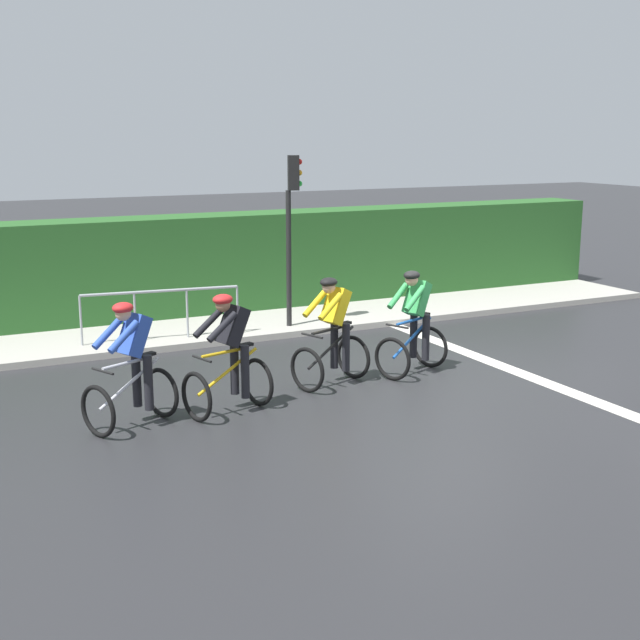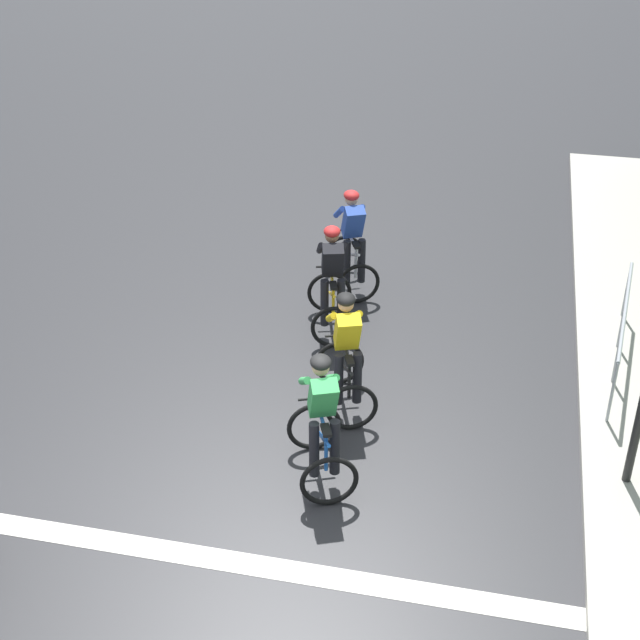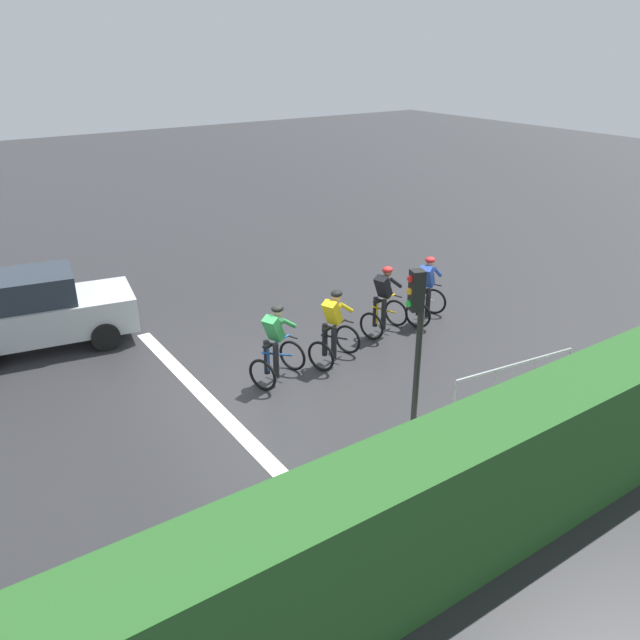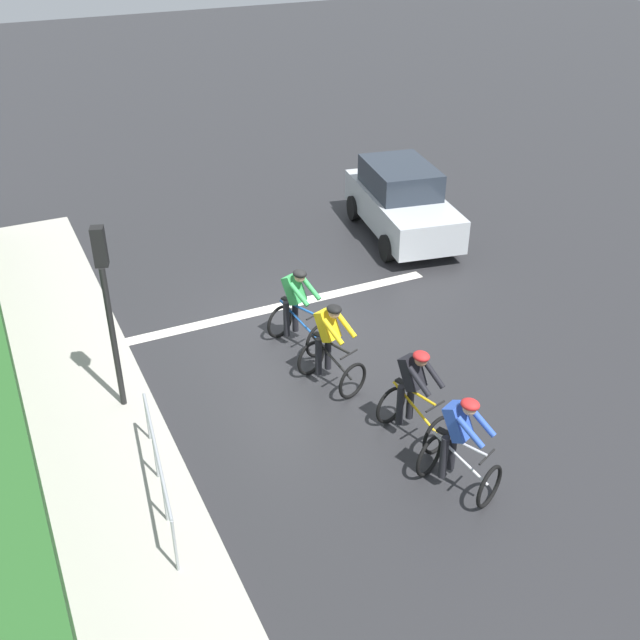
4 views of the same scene
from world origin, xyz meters
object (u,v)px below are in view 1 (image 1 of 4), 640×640
object	(u,v)px
cyclist_second	(230,356)
cyclist_mid	(333,333)
cyclist_lead	(132,367)
traffic_light_near_crossing	(292,216)
pedestrian_railing_kerbside	(161,304)
cyclist_fourth	(414,324)

from	to	relation	value
cyclist_second	cyclist_mid	world-z (taller)	same
cyclist_mid	cyclist_lead	bearing A→B (deg)	99.29
cyclist_lead	traffic_light_near_crossing	bearing A→B (deg)	-45.65
cyclist_mid	pedestrian_railing_kerbside	world-z (taller)	cyclist_mid
cyclist_mid	traffic_light_near_crossing	world-z (taller)	traffic_light_near_crossing
cyclist_second	cyclist_fourth	xyz separation A→B (m)	(0.56, -3.29, 0.00)
pedestrian_railing_kerbside	traffic_light_near_crossing	bearing A→B (deg)	-90.55
cyclist_fourth	pedestrian_railing_kerbside	bearing A→B (deg)	41.26
traffic_light_near_crossing	pedestrian_railing_kerbside	size ratio (longest dim) A/B	1.19
cyclist_lead	cyclist_fourth	distance (m)	4.65
cyclist_mid	pedestrian_railing_kerbside	xyz separation A→B (m)	(3.51, 1.64, -0.04)
cyclist_lead	cyclist_mid	distance (m)	3.22
traffic_light_near_crossing	cyclist_fourth	bearing A→B (deg)	-171.44
cyclist_second	pedestrian_railing_kerbside	size ratio (longest dim) A/B	0.59
cyclist_second	pedestrian_railing_kerbside	xyz separation A→B (m)	(4.07, -0.21, -0.04)
cyclist_lead	pedestrian_railing_kerbside	size ratio (longest dim) A/B	0.59
cyclist_lead	cyclist_fourth	xyz separation A→B (m)	(0.52, -4.62, 0.00)
cyclist_lead	cyclist_second	bearing A→B (deg)	-91.98
cyclist_fourth	pedestrian_railing_kerbside	size ratio (longest dim) A/B	0.59
traffic_light_near_crossing	pedestrian_railing_kerbside	world-z (taller)	traffic_light_near_crossing
cyclist_second	pedestrian_railing_kerbside	world-z (taller)	cyclist_second
cyclist_lead	cyclist_second	distance (m)	1.33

